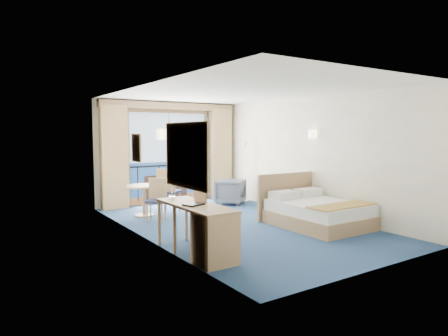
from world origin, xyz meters
TOP-DOWN VIEW (x-y plane):
  - floor at (0.00, 0.00)m, footprint 6.50×6.50m
  - room_walls at (0.00, 0.00)m, footprint 4.04×6.54m
  - balcony_door at (-0.01, 3.22)m, footprint 2.36×0.03m
  - curtain_left at (-1.55, 3.07)m, footprint 0.65×0.22m
  - curtain_right at (1.55, 3.07)m, footprint 0.65×0.22m
  - pelmet at (0.00, 3.10)m, footprint 3.80×0.25m
  - mirror at (-1.97, -1.50)m, footprint 0.05×1.25m
  - wall_print at (-1.97, 0.45)m, footprint 0.04×0.42m
  - sconce_left at (-1.94, -0.60)m, footprint 0.18×0.18m
  - sconce_right at (1.94, -0.15)m, footprint 0.18×0.18m
  - bed at (1.25, -0.95)m, footprint 1.59×1.89m
  - nightstand at (1.77, 0.19)m, footprint 0.42×0.40m
  - phone at (1.79, 0.17)m, footprint 0.17×0.14m
  - armchair at (1.21, 2.07)m, footprint 1.00×1.00m
  - floor_lamp at (1.75, 2.16)m, footprint 0.22×0.22m
  - desk at (-1.70, -1.72)m, footprint 0.57×1.67m
  - desk_chair at (-1.39, -1.09)m, footprint 0.47×0.46m
  - folder at (-1.77, -1.33)m, footprint 0.34×0.30m
  - desk_lamp at (-1.78, -0.61)m, footprint 0.11×0.11m
  - round_table at (-1.27, 1.87)m, footprint 0.78×0.78m
  - table_chair_a at (-0.69, 1.84)m, footprint 0.64×0.64m
  - table_chair_b at (-1.22, 1.27)m, footprint 0.55×0.55m

SIDE VIEW (x-z plane):
  - floor at x=0.00m, z-range 0.00..0.00m
  - nightstand at x=1.77m, z-range 0.00..0.55m
  - bed at x=1.25m, z-range -0.22..0.78m
  - armchair at x=1.21m, z-range 0.00..0.66m
  - desk at x=-1.70m, z-range 0.04..0.82m
  - table_chair_b at x=-1.22m, z-range 0.06..0.96m
  - round_table at x=-1.27m, z-range 0.18..0.88m
  - desk_chair at x=-1.39m, z-range 0.06..1.05m
  - phone at x=1.79m, z-range 0.55..0.62m
  - table_chair_a at x=-0.69m, z-range 0.07..1.11m
  - folder at x=-1.77m, z-range 0.78..0.81m
  - desk_lamp at x=-1.78m, z-range 0.88..1.30m
  - balcony_door at x=-0.01m, z-range -0.12..2.40m
  - floor_lamp at x=1.75m, z-range 0.42..2.04m
  - curtain_left at x=-1.55m, z-range 0.00..2.55m
  - curtain_right at x=1.55m, z-range 0.00..2.55m
  - mirror at x=-1.97m, z-range 1.08..2.03m
  - wall_print at x=-1.97m, z-range 1.34..1.86m
  - room_walls at x=0.00m, z-range 0.42..3.14m
  - sconce_left at x=-1.94m, z-range 1.76..1.94m
  - sconce_right at x=1.94m, z-range 1.76..1.94m
  - pelmet at x=0.00m, z-range 2.49..2.67m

